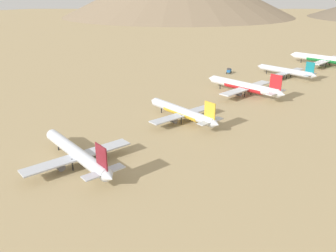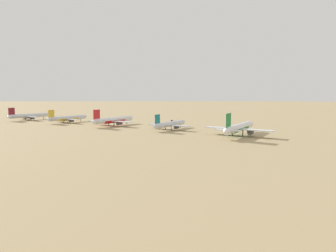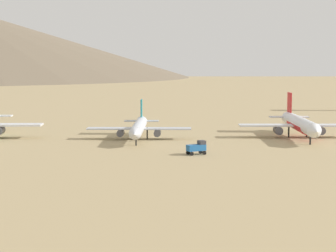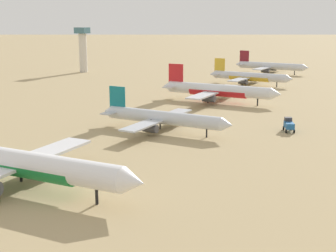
# 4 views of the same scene
# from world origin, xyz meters

# --- Properties ---
(ground_plane) EXTENTS (1800.00, 1800.00, 0.00)m
(ground_plane) POSITION_xyz_m (0.00, 0.00, 0.00)
(ground_plane) COLOR tan
(parked_jet_0) EXTENTS (53.98, 43.84, 15.57)m
(parked_jet_0) POSITION_xyz_m (-5.56, -109.01, 5.18)
(parked_jet_0) COLOR white
(parked_jet_0) RESTS_ON ground
(parked_jet_1) EXTENTS (42.72, 34.80, 12.32)m
(parked_jet_1) POSITION_xyz_m (0.90, -54.92, 4.15)
(parked_jet_1) COLOR silver
(parked_jet_1) RESTS_ON ground
(parked_jet_2) EXTENTS (49.95, 40.65, 14.40)m
(parked_jet_2) POSITION_xyz_m (1.13, -0.92, 4.79)
(parked_jet_2) COLOR silver
(parked_jet_2) RESTS_ON ground
(parked_jet_3) EXTENTS (43.79, 35.77, 12.65)m
(parked_jet_3) POSITION_xyz_m (0.99, 53.22, 4.21)
(parked_jet_3) COLOR silver
(parked_jet_3) RESTS_ON ground
(parked_jet_4) EXTENTS (45.81, 37.44, 13.24)m
(parked_jet_4) POSITION_xyz_m (0.81, 108.43, 4.46)
(parked_jet_4) COLOR silver
(parked_jet_4) RESTS_ON ground
(service_truck) EXTENTS (4.20, 5.67, 3.90)m
(service_truck) POSITION_xyz_m (35.14, -40.07, 2.08)
(service_truck) COLOR #1E5999
(service_truck) RESTS_ON ground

